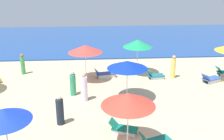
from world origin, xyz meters
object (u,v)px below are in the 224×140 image
Objects in this scene: lounge_chair_9_0 at (211,79)px; beachgoer_1 at (73,84)px; umbrella_7 at (128,99)px; beachgoer_0 at (173,67)px; umbrella_3 at (138,43)px; lounge_chair_2_0 at (105,74)px; umbrella_2 at (85,49)px; beachgoer_3 at (84,88)px; lounge_chair_3_0 at (155,75)px; umbrella_8 at (127,65)px; beachgoer_2 at (23,65)px; umbrella_5 at (4,115)px; lounge_chair_7_0 at (123,128)px; beachgoer_5 at (60,111)px.

beachgoer_1 is at bearing 74.78° from lounge_chair_9_0.
beachgoer_0 is (4.20, 7.86, -1.46)m from umbrella_7.
umbrella_3 is 1.57× the size of beachgoer_0.
lounge_chair_2_0 is at bearing -170.33° from umbrella_3.
umbrella_2 is at bearing 118.40° from beachgoer_0.
beachgoer_3 is at bearing 150.05° from lounge_chair_2_0.
lounge_chair_9_0 is (3.63, -0.90, -0.00)m from lounge_chair_3_0.
umbrella_8 is (1.12, -3.68, 1.88)m from lounge_chair_2_0.
umbrella_7 is 1.64× the size of beachgoer_2.
umbrella_5 reaches higher than beachgoer_3.
umbrella_2 is 1.50× the size of beachgoer_3.
umbrella_5 reaches higher than lounge_chair_3_0.
lounge_chair_7_0 is at bearing -103.71° from umbrella_3.
beachgoer_5 is (-1.09, -2.54, -0.06)m from beachgoer_3.
lounge_chair_3_0 is 8.49m from umbrella_7.
beachgoer_1 is at bearing -84.55° from beachgoer_3.
beachgoer_3 is (4.57, -4.74, 0.04)m from beachgoer_2.
beachgoer_2 is (-9.39, 1.67, 0.46)m from lounge_chair_3_0.
umbrella_7 is 1.76× the size of lounge_chair_7_0.
umbrella_2 is 1.05× the size of umbrella_8.
beachgoer_0 is at bearing 0.39° from umbrella_2.
beachgoer_2 is 6.59m from beachgoer_3.
lounge_chair_9_0 is (11.17, 7.55, -1.86)m from umbrella_5.
lounge_chair_3_0 is 7.22m from lounge_chair_7_0.
beachgoer_0 is (1.31, 0.12, 0.52)m from lounge_chair_3_0.
beachgoer_1 is (-9.14, -1.38, 0.46)m from lounge_chair_9_0.
lounge_chair_2_0 is 3.92m from beachgoer_3.
lounge_chair_2_0 is at bearing 23.81° from lounge_chair_7_0.
beachgoer_1 is at bearing 134.66° from lounge_chair_2_0.
beachgoer_3 reaches higher than lounge_chair_9_0.
lounge_chair_3_0 is 0.83× the size of beachgoer_1.
lounge_chair_7_0 is at bearing 104.61° from beachgoer_1.
umbrella_5 reaches higher than beachgoer_5.
lounge_chair_7_0 is 0.60× the size of umbrella_8.
umbrella_3 reaches higher than beachgoer_0.
lounge_chair_7_0 is 8.71m from lounge_chair_9_0.
lounge_chair_2_0 is at bearing 70.50° from lounge_chair_3_0.
beachgoer_5 is at bearing 148.83° from lounge_chair_2_0.
umbrella_2 reaches higher than beachgoer_2.
umbrella_7 reaches higher than beachgoer_1.
lounge_chair_7_0 is (0.51, -7.16, -0.04)m from lounge_chair_2_0.
lounge_chair_7_0 is at bearing -72.66° from beachgoer_2.
beachgoer_1 is at bearing 71.79° from umbrella_5.
umbrella_5 reaches higher than beachgoer_0.
umbrella_7 is at bearing 99.63° from beachgoer_1.
umbrella_5 is 4.71m from umbrella_7.
beachgoer_2 reaches higher than beachgoer_5.
umbrella_2 is 5.17m from lounge_chair_3_0.
beachgoer_1 is at bearing -66.01° from beachgoer_2.
lounge_chair_2_0 is at bearing 93.96° from umbrella_7.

